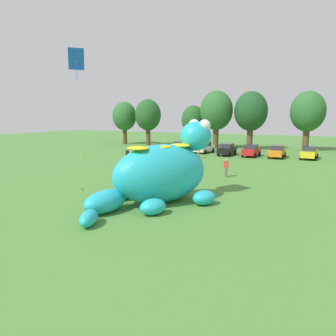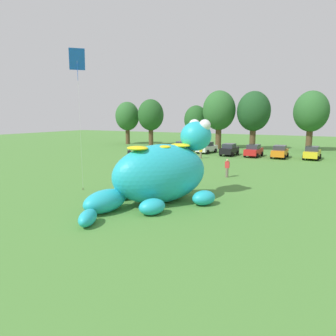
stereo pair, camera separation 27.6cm
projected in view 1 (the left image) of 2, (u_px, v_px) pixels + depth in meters
ground_plane at (157, 202)px, 20.33m from camera, size 160.00×160.00×0.00m
giant_inflatable_creature at (161, 173)px, 20.04m from camera, size 7.17×10.61×5.39m
car_blue at (181, 147)px, 48.61m from camera, size 1.97×4.11×1.72m
car_white at (204, 147)px, 47.34m from camera, size 2.36×4.30×1.72m
car_black at (227, 149)px, 44.51m from camera, size 2.03×4.15×1.72m
car_red at (251, 150)px, 43.18m from camera, size 2.12×4.19×1.72m
car_orange at (277, 152)px, 41.86m from camera, size 1.98×4.12×1.72m
car_yellow at (309, 153)px, 40.62m from camera, size 2.17×4.21×1.72m
tree_far_left at (124, 117)px, 62.04m from camera, size 4.76×4.76×8.46m
tree_left at (148, 115)px, 59.42m from camera, size 4.97×4.97×8.82m
tree_mid_left at (193, 120)px, 55.74m from camera, size 4.24×4.24×7.52m
tree_centre_left at (216, 111)px, 53.17m from camera, size 5.60×5.60×9.94m
tree_centre at (251, 112)px, 51.33m from camera, size 5.46×5.46×9.69m
tree_centre_right at (308, 112)px, 49.62m from camera, size 5.42×5.42×9.61m
spectator_near_inflatable at (226, 168)px, 28.54m from camera, size 0.38×0.26×1.71m
spectator_mid_field at (127, 156)px, 37.50m from camera, size 0.38×0.26×1.71m
spectator_by_cars at (199, 152)px, 41.36m from camera, size 0.38×0.26×1.71m
tethered_flying_kite at (76, 62)px, 22.05m from camera, size 1.13×1.13×10.35m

